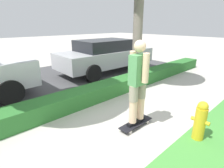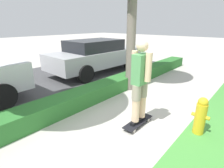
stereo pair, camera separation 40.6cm
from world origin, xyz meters
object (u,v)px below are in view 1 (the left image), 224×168
at_px(skateboard, 136,123).
at_px(skater_person, 138,82).
at_px(fire_hydrant, 200,121).
at_px(parked_car_middle, 106,55).

bearing_deg(skateboard, skater_person, 87.61).
bearing_deg(skateboard, fire_hydrant, -63.06).
bearing_deg(skateboard, parked_car_middle, 57.12).
height_order(skateboard, fire_hydrant, fire_hydrant).
distance_m(skateboard, skater_person, 0.95).
bearing_deg(fire_hydrant, parked_car_middle, 68.34).
height_order(skater_person, parked_car_middle, skater_person).
relative_size(skateboard, skater_person, 0.49).
height_order(skateboard, skater_person, skater_person).
bearing_deg(fire_hydrant, skater_person, 116.94).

